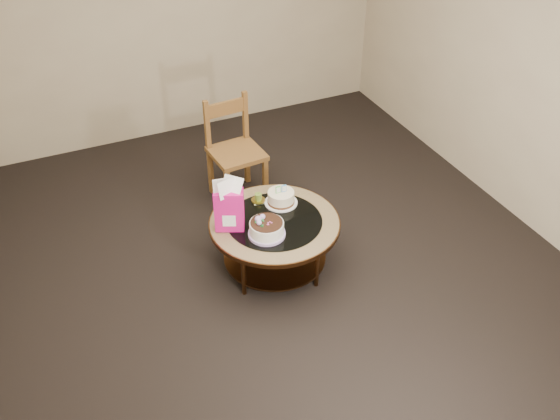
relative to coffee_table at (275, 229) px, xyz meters
name	(u,v)px	position (x,y,z in m)	size (l,w,h in m)	color
ground	(275,265)	(0.00, 0.00, -0.38)	(5.00, 5.00, 0.00)	black
room_walls	(274,92)	(0.00, 0.00, 1.16)	(4.52, 5.02, 2.61)	tan
coffee_table	(275,229)	(0.00, 0.00, 0.00)	(1.02, 1.02, 0.46)	#502F16
decorated_cake	(266,229)	(-0.13, -0.14, 0.13)	(0.28, 0.28, 0.16)	#B99ADA
cream_cake	(281,198)	(0.14, 0.19, 0.13)	(0.26, 0.26, 0.17)	white
gift_bag	(229,205)	(-0.34, 0.06, 0.29)	(0.25, 0.22, 0.43)	#E81580
pillar_candle	(258,199)	(-0.02, 0.28, 0.11)	(0.11, 0.11, 0.08)	#ECDF61
dining_chair	(235,150)	(0.08, 1.07, 0.10)	(0.47, 0.47, 0.95)	brown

